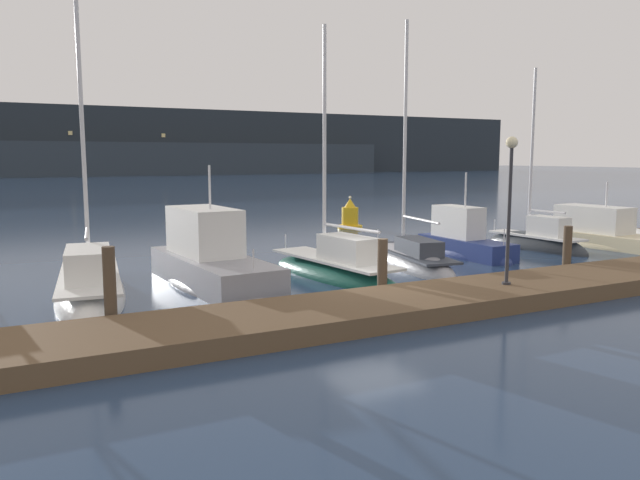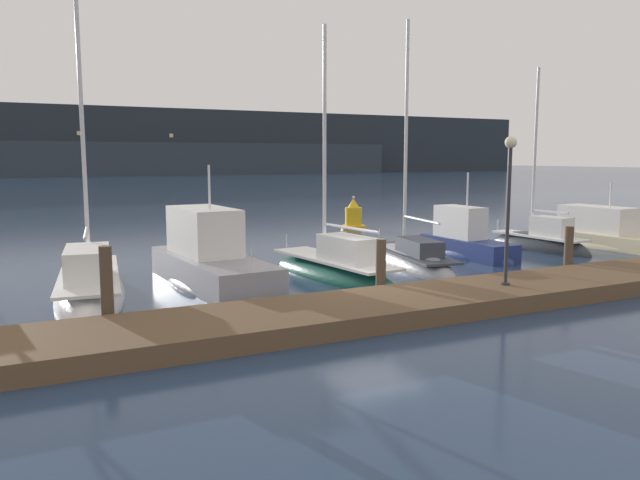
% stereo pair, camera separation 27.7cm
% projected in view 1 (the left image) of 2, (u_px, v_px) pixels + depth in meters
% --- Properties ---
extents(ground_plane, '(400.00, 400.00, 0.00)m').
position_uv_depth(ground_plane, '(374.00, 296.00, 17.70)').
color(ground_plane, navy).
extents(dock, '(37.51, 2.80, 0.45)m').
position_uv_depth(dock, '(418.00, 303.00, 15.83)').
color(dock, brown).
rests_on(dock, ground).
extents(mooring_pile_1, '(0.28, 0.28, 1.94)m').
position_uv_depth(mooring_pile_1, '(110.00, 290.00, 13.89)').
color(mooring_pile_1, '#4C3D2D').
rests_on(mooring_pile_1, ground).
extents(mooring_pile_2, '(0.28, 0.28, 1.68)m').
position_uv_depth(mooring_pile_2, '(382.00, 269.00, 17.20)').
color(mooring_pile_2, '#4C3D2D').
rests_on(mooring_pile_2, ground).
extents(mooring_pile_3, '(0.28, 0.28, 1.66)m').
position_uv_depth(mooring_pile_3, '(567.00, 251.00, 20.49)').
color(mooring_pile_3, '#4C3D2D').
rests_on(mooring_pile_3, ground).
extents(sailboat_berth_3, '(2.83, 7.59, 10.44)m').
position_uv_depth(sailboat_berth_3, '(90.00, 292.00, 17.51)').
color(sailboat_berth_3, white).
rests_on(sailboat_berth_3, ground).
extents(motorboat_berth_4, '(2.66, 6.99, 4.15)m').
position_uv_depth(motorboat_berth_4, '(212.00, 269.00, 19.14)').
color(motorboat_berth_4, gray).
rests_on(motorboat_berth_4, ground).
extents(sailboat_berth_5, '(2.40, 6.76, 8.66)m').
position_uv_depth(sailboat_berth_5, '(335.00, 273.00, 20.27)').
color(sailboat_berth_5, '#195647').
rests_on(sailboat_berth_5, ground).
extents(sailboat_berth_6, '(2.66, 6.56, 9.40)m').
position_uv_depth(sailboat_berth_6, '(409.00, 264.00, 22.37)').
color(sailboat_berth_6, gray).
rests_on(sailboat_berth_6, ground).
extents(motorboat_berth_7, '(1.47, 4.96, 3.94)m').
position_uv_depth(motorboat_berth_7, '(464.00, 248.00, 24.73)').
color(motorboat_berth_7, navy).
rests_on(motorboat_berth_7, ground).
extents(sailboat_berth_8, '(1.71, 5.21, 8.35)m').
position_uv_depth(sailboat_berth_8, '(537.00, 245.00, 26.63)').
color(sailboat_berth_8, '#2D3338').
rests_on(sailboat_berth_8, ground).
extents(motorboat_berth_9, '(2.56, 7.32, 3.36)m').
position_uv_depth(motorboat_berth_9, '(604.00, 240.00, 27.40)').
color(motorboat_berth_9, beige).
rests_on(motorboat_berth_9, ground).
extents(channel_buoy, '(1.37, 1.37, 1.78)m').
position_uv_depth(channel_buoy, '(350.00, 217.00, 34.31)').
color(channel_buoy, gold).
rests_on(channel_buoy, ground).
extents(dock_lamppost, '(0.32, 0.32, 4.00)m').
position_uv_depth(dock_lamppost, '(510.00, 186.00, 16.70)').
color(dock_lamppost, '#2D2D33').
rests_on(dock_lamppost, dock).
extents(hillside_backdrop, '(240.00, 23.00, 14.42)m').
position_uv_depth(hillside_backdrop, '(45.00, 144.00, 130.32)').
color(hillside_backdrop, '#232B33').
rests_on(hillside_backdrop, ground).
extents(rowboat_adrift, '(2.36, 3.24, 0.56)m').
position_uv_depth(rowboat_adrift, '(634.00, 233.00, 31.98)').
color(rowboat_adrift, white).
rests_on(rowboat_adrift, ground).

